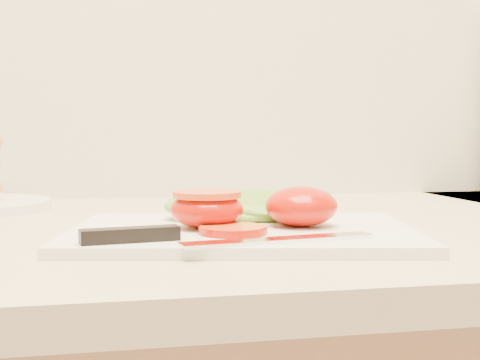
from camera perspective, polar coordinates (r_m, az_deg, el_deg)
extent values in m
cube|color=#C1AF97|center=(0.82, 14.94, -4.21)|extent=(3.92, 0.65, 0.03)
cube|color=white|center=(0.65, 0.18, -4.49)|extent=(0.37, 0.29, 0.01)
ellipsoid|color=#BF1700|center=(0.65, 5.26, -2.25)|extent=(0.07, 0.07, 0.04)
ellipsoid|color=#BF1700|center=(0.64, -2.85, -2.54)|extent=(0.07, 0.07, 0.04)
cylinder|color=red|center=(0.64, -2.85, -1.23)|extent=(0.07, 0.07, 0.01)
cylinder|color=orange|center=(0.60, -0.61, -4.27)|extent=(0.06, 0.06, 0.01)
ellipsoid|color=olive|center=(0.71, -0.98, -2.26)|extent=(0.14, 0.09, 0.03)
ellipsoid|color=olive|center=(0.72, 2.29, -2.20)|extent=(0.14, 0.12, 0.03)
cube|color=silver|center=(0.56, 3.36, -5.13)|extent=(0.17, 0.05, 0.00)
cube|color=black|center=(0.56, -9.36, -4.64)|extent=(0.08, 0.03, 0.01)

